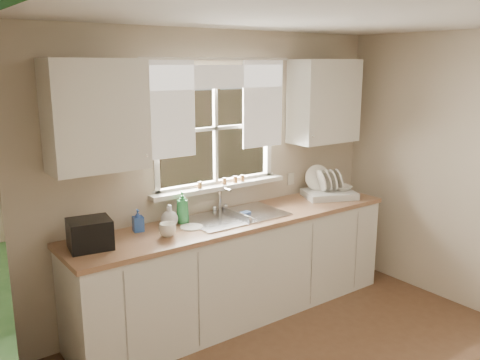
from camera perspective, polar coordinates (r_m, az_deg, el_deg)
room_walls at (r=3.13m, az=19.03°, el=-5.95°), size 3.62×4.02×2.50m
ceiling at (r=3.02m, az=19.82°, el=17.67°), size 3.60×4.00×0.02m
window at (r=4.52m, az=-2.64°, el=3.72°), size 1.38×0.16×1.06m
curtains at (r=4.43m, az=-2.32°, el=9.36°), size 1.50×0.03×0.81m
base_cabinets at (r=4.56m, az=-0.23°, el=-9.95°), size 3.00×0.62×0.87m
countertop at (r=4.41m, az=-0.23°, el=-4.49°), size 3.04×0.65×0.04m
upper_cabinet_left at (r=3.80m, az=-15.86°, el=7.00°), size 0.70×0.33×0.80m
upper_cabinet_right at (r=5.08m, az=9.44°, el=8.72°), size 0.70×0.33×0.80m
wall_outlet at (r=5.12m, az=5.72°, el=0.14°), size 0.08×0.01×0.12m
sill_jars at (r=4.57m, az=-1.60°, el=-0.10°), size 0.50×0.04×0.06m
sink at (r=4.45m, az=-0.47°, el=-5.03°), size 0.88×0.52×0.40m
dish_rack at (r=5.12m, az=9.92°, el=-1.18°), size 0.59×0.53×0.31m
bowl at (r=5.18m, az=11.39°, el=-0.85°), size 0.23×0.23×0.05m
soap_bottle_a at (r=4.24m, az=-6.48°, el=-3.03°), size 0.14×0.14×0.28m
soap_bottle_b at (r=4.11m, az=-11.38°, el=-4.48°), size 0.09×0.10×0.18m
soap_bottle_c at (r=4.19m, az=-7.94°, el=-3.98°), size 0.15×0.15×0.18m
saucer at (r=4.15m, az=-5.46°, el=-5.28°), size 0.19×0.19×0.01m
cup at (r=3.96m, az=-8.14°, el=-5.57°), size 0.15×0.15×0.11m
black_appliance at (r=3.82m, az=-16.51°, el=-5.83°), size 0.33×0.30×0.22m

